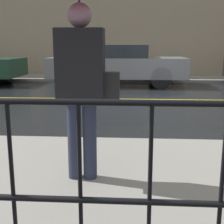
% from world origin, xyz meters
% --- Properties ---
extents(ground_plane, '(80.00, 80.00, 0.00)m').
position_xyz_m(ground_plane, '(0.00, 0.00, 0.00)').
color(ground_plane, black).
extents(sidewalk_far, '(28.00, 1.81, 0.10)m').
position_xyz_m(sidewalk_far, '(0.00, 4.65, 0.05)').
color(sidewalk_far, gray).
rests_on(sidewalk_far, ground_plane).
extents(lane_marking, '(25.20, 0.12, 0.01)m').
position_xyz_m(lane_marking, '(0.00, 0.00, 0.00)').
color(lane_marking, gold).
rests_on(lane_marking, ground_plane).
extents(pedestrian, '(0.96, 0.96, 2.03)m').
position_xyz_m(pedestrian, '(-1.51, -5.09, 1.67)').
color(pedestrian, '#23283D').
rests_on(pedestrian, sidewalk_near).
extents(car_grey, '(4.62, 1.79, 1.37)m').
position_xyz_m(car_grey, '(-1.61, 2.82, 0.73)').
color(car_grey, slate).
rests_on(car_grey, ground_plane).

